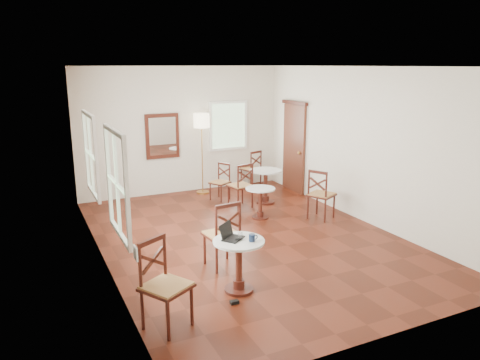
% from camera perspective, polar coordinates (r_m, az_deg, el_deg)
% --- Properties ---
extents(ground, '(7.00, 7.00, 0.00)m').
position_cam_1_polar(ground, '(8.44, 0.89, -7.05)').
color(ground, '#4F1A0D').
rests_on(ground, ground).
extents(room_shell, '(5.02, 7.02, 3.01)m').
position_cam_1_polar(room_shell, '(8.17, -0.30, 5.97)').
color(room_shell, silver).
rests_on(room_shell, ground).
extents(cafe_table_near, '(0.70, 0.70, 0.74)m').
position_cam_1_polar(cafe_table_near, '(6.39, -0.15, -9.75)').
color(cafe_table_near, '#401710').
rests_on(cafe_table_near, ground).
extents(cafe_table_mid, '(0.60, 0.60, 0.63)m').
position_cam_1_polar(cafe_table_mid, '(9.35, 2.51, -2.42)').
color(cafe_table_mid, '#401710').
rests_on(cafe_table_mid, ground).
extents(cafe_table_back, '(0.72, 0.72, 0.76)m').
position_cam_1_polar(cafe_table_back, '(10.37, 3.15, -0.31)').
color(cafe_table_back, '#401710').
rests_on(cafe_table_back, ground).
extents(chair_near_a, '(0.53, 0.53, 1.06)m').
position_cam_1_polar(chair_near_a, '(7.09, -2.13, -6.68)').
color(chair_near_a, '#401710').
rests_on(chair_near_a, ground).
extents(chair_near_b, '(0.68, 0.68, 1.08)m').
position_cam_1_polar(chair_near_b, '(5.61, -9.25, -12.60)').
color(chair_near_b, '#401710').
rests_on(chair_near_b, ground).
extents(chair_mid_a, '(0.52, 0.52, 0.99)m').
position_cam_1_polar(chair_mid_a, '(10.02, 0.13, -0.68)').
color(chair_mid_a, '#401710').
rests_on(chair_mid_a, ground).
extents(chair_mid_b, '(0.63, 0.63, 1.02)m').
position_cam_1_polar(chair_mid_b, '(9.43, 9.89, -1.74)').
color(chair_mid_b, '#401710').
rests_on(chair_mid_b, ground).
extents(chair_back_a, '(0.54, 0.54, 0.93)m').
position_cam_1_polar(chair_back_a, '(11.77, 1.45, 1.41)').
color(chair_back_a, '#401710').
rests_on(chair_back_a, ground).
extents(chair_back_b, '(0.52, 0.52, 0.84)m').
position_cam_1_polar(chair_back_b, '(10.64, -2.41, -0.22)').
color(chair_back_b, '#401710').
rests_on(chair_back_b, ground).
extents(floor_lamp, '(0.37, 0.37, 1.92)m').
position_cam_1_polar(floor_lamp, '(11.00, -4.74, 6.62)').
color(floor_lamp, '#BF8C3F').
rests_on(floor_lamp, ground).
extents(laptop, '(0.38, 0.37, 0.21)m').
position_cam_1_polar(laptop, '(6.32, -1.21, -6.75)').
color(laptop, black).
rests_on(laptop, cafe_table_near).
extents(mouse, '(0.11, 0.08, 0.04)m').
position_cam_1_polar(mouse, '(6.27, -0.17, -7.25)').
color(mouse, black).
rests_on(mouse, cafe_table_near).
extents(navy_mug, '(0.13, 0.08, 0.10)m').
position_cam_1_polar(navy_mug, '(6.23, 1.51, -7.10)').
color(navy_mug, '#111D39').
rests_on(navy_mug, cafe_table_near).
extents(water_glass, '(0.06, 0.06, 0.11)m').
position_cam_1_polar(water_glass, '(6.27, 0.04, -6.91)').
color(water_glass, white).
rests_on(water_glass, cafe_table_near).
extents(power_adapter, '(0.11, 0.07, 0.05)m').
position_cam_1_polar(power_adapter, '(6.25, -0.70, -14.76)').
color(power_adapter, black).
rests_on(power_adapter, ground).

